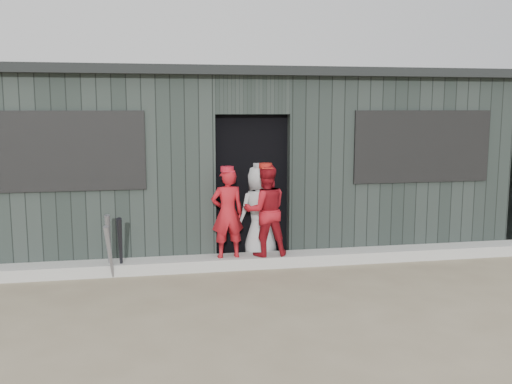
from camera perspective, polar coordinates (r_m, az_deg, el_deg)
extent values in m
plane|color=#71644E|center=(5.94, 3.30, -12.11)|extent=(80.00, 80.00, 0.00)
cube|color=#A2A29D|center=(7.61, -0.03, -6.89)|extent=(8.00, 0.36, 0.15)
cone|color=gray|center=(7.18, -14.43, -5.84)|extent=(0.13, 0.28, 0.69)
cone|color=slate|center=(7.34, -14.51, -5.13)|extent=(0.07, 0.27, 0.80)
cone|color=black|center=(7.26, -13.41, -5.32)|extent=(0.07, 0.33, 0.77)
imported|color=#A7141D|center=(7.38, -2.87, -2.13)|extent=(0.45, 0.32, 1.17)
imported|color=maroon|center=(7.47, 0.95, -1.87)|extent=(0.60, 0.47, 1.20)
imported|color=#B0B0B0|center=(7.83, 0.29, -2.05)|extent=(0.76, 0.66, 1.32)
cube|color=black|center=(9.04, -2.00, 2.79)|extent=(7.60, 2.70, 2.20)
cube|color=#2A322F|center=(7.59, -17.38, 1.73)|extent=(3.50, 0.20, 2.50)
cube|color=#262D2B|center=(8.36, 14.95, 2.41)|extent=(3.50, 0.20, 2.50)
cube|color=#272E2B|center=(7.62, -0.42, 9.67)|extent=(1.00, 0.20, 0.50)
cube|color=#28302E|center=(10.37, 19.86, 3.29)|extent=(0.20, 3.00, 2.50)
cube|color=#262D2A|center=(10.42, -3.17, 3.80)|extent=(8.00, 0.20, 2.50)
cube|color=black|center=(9.01, -2.05, 11.43)|extent=(8.30, 3.30, 0.12)
cube|color=black|center=(7.47, -18.73, 3.88)|extent=(2.00, 0.04, 1.00)
cube|color=black|center=(8.29, 16.33, 4.39)|extent=(2.00, 0.04, 1.00)
cube|color=black|center=(8.16, -2.09, 3.25)|extent=(0.22, 0.22, 0.93)
cube|color=black|center=(8.07, -0.08, 2.84)|extent=(0.26, 0.24, 0.92)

